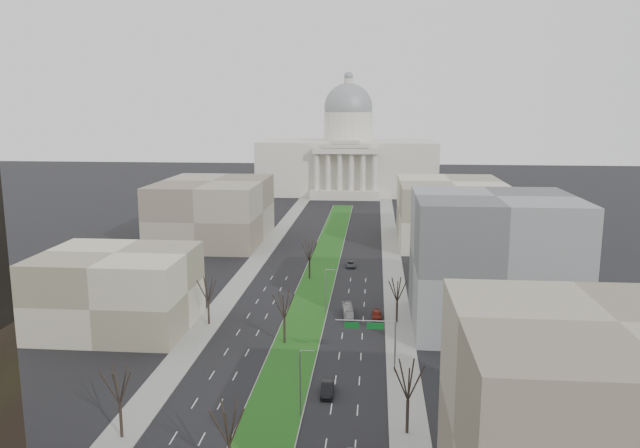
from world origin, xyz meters
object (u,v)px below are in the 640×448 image
Objects in this scene: car_black at (327,389)px; car_grey_far at (351,264)px; car_red at (377,315)px; box_van at (348,311)px.

car_black reaches higher than car_grey_far.
car_red is at bearing 76.76° from car_black.
car_black is 1.08× the size of car_red.
car_black is 0.66× the size of box_van.
box_van is (-5.49, 1.00, 0.38)m from car_red.
car_red is 5.60m from box_van.
car_black is 0.98× the size of car_grey_far.
car_grey_far is at bearing 88.38° from car_black.
car_red is (6.84, 32.43, -0.15)m from car_black.
box_van reaches higher than car_black.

